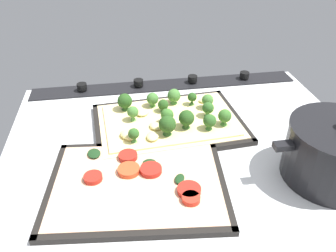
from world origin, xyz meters
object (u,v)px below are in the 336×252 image
at_px(baking_tray_front, 169,125).
at_px(cooking_pot, 335,153).
at_px(baking_tray_back, 138,185).
at_px(broccoli_pizza, 169,119).
at_px(veggie_pizza_back, 138,182).

distance_m(baking_tray_front, cooking_pot, 0.37).
relative_size(baking_tray_front, cooking_pot, 1.43).
relative_size(baking_tray_back, cooking_pot, 1.40).
xyz_separation_m(broccoli_pizza, baking_tray_back, (0.10, 0.20, -0.02)).
distance_m(broccoli_pizza, baking_tray_back, 0.22).
relative_size(baking_tray_front, veggie_pizza_back, 1.10).
bearing_deg(veggie_pizza_back, baking_tray_back, 41.85).
height_order(broccoli_pizza, cooking_pot, cooking_pot).
xyz_separation_m(baking_tray_back, cooking_pot, (-0.38, 0.03, 0.05)).
xyz_separation_m(broccoli_pizza, cooking_pot, (-0.29, 0.23, 0.04)).
bearing_deg(baking_tray_back, broccoli_pizza, -115.60).
bearing_deg(baking_tray_back, baking_tray_front, -115.19).
bearing_deg(veggie_pizza_back, broccoli_pizza, -115.29).
xyz_separation_m(baking_tray_back, veggie_pizza_back, (-0.00, -0.00, 0.01)).
height_order(broccoli_pizza, baking_tray_back, broccoli_pizza).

